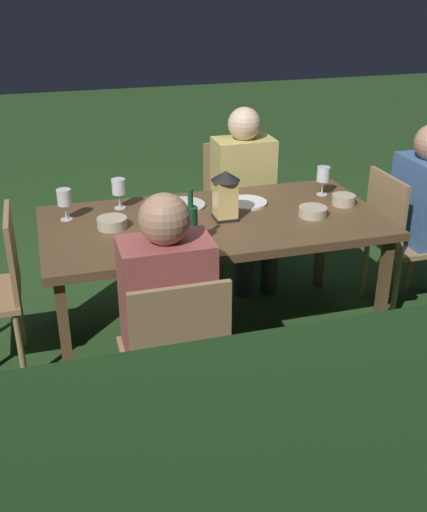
{
  "coord_description": "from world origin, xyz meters",
  "views": [
    {
      "loc": [
        0.85,
        2.93,
        1.95
      ],
      "look_at": [
        0.0,
        0.0,
        0.51
      ],
      "focal_mm": 43.34,
      "sensor_mm": 36.0,
      "label": 1
    }
  ],
  "objects_px": {
    "wine_glass_b": "(64,199)",
    "bowl_olives": "(313,211)",
    "lantern_centerpiece": "(225,193)",
    "bowl_dip": "(153,218)",
    "dining_table": "(214,228)",
    "wine_glass_a": "(323,176)",
    "bowl_salad": "(344,199)",
    "chair_side_left_a": "(236,201)",
    "person_in_mustard": "(246,189)",
    "green_bottle_on_table": "(191,225)",
    "bowl_bread": "(112,222)",
    "person_in_rust": "(164,302)",
    "chair_head_near": "(399,236)",
    "plate_a": "(183,205)",
    "chair_side_right_b": "(176,356)",
    "plate_b": "(246,203)",
    "wine_glass_c": "(119,188)"
  },
  "relations": [
    {
      "from": "wine_glass_b",
      "to": "bowl_olives",
      "type": "distance_m",
      "value": 1.32
    },
    {
      "from": "lantern_centerpiece",
      "to": "bowl_dip",
      "type": "relative_size",
      "value": 2.15
    },
    {
      "from": "dining_table",
      "to": "bowl_olives",
      "type": "bearing_deg",
      "value": 168.94
    },
    {
      "from": "wine_glass_b",
      "to": "wine_glass_a",
      "type": "bearing_deg",
      "value": 179.4
    },
    {
      "from": "wine_glass_b",
      "to": "bowl_salad",
      "type": "relative_size",
      "value": 1.28
    },
    {
      "from": "chair_side_left_a",
      "to": "lantern_centerpiece",
      "type": "relative_size",
      "value": 3.28
    },
    {
      "from": "dining_table",
      "to": "bowl_dip",
      "type": "xyz_separation_m",
      "value": [
        0.32,
        -0.04,
        0.08
      ]
    },
    {
      "from": "chair_side_left_a",
      "to": "bowl_dip",
      "type": "bearing_deg",
      "value": 47.92
    },
    {
      "from": "person_in_mustard",
      "to": "wine_glass_a",
      "type": "height_order",
      "value": "person_in_mustard"
    },
    {
      "from": "person_in_mustard",
      "to": "wine_glass_a",
      "type": "relative_size",
      "value": 6.8
    },
    {
      "from": "green_bottle_on_table",
      "to": "bowl_bread",
      "type": "xyz_separation_m",
      "value": [
        0.33,
        -0.34,
        -0.08
      ]
    },
    {
      "from": "bowl_bread",
      "to": "person_in_rust",
      "type": "bearing_deg",
      "value": 100.44
    },
    {
      "from": "green_bottle_on_table",
      "to": "bowl_olives",
      "type": "relative_size",
      "value": 1.9
    },
    {
      "from": "chair_head_near",
      "to": "person_in_mustard",
      "type": "relative_size",
      "value": 0.76
    },
    {
      "from": "dining_table",
      "to": "plate_a",
      "type": "xyz_separation_m",
      "value": [
        0.11,
        -0.23,
        0.06
      ]
    },
    {
      "from": "chair_side_left_a",
      "to": "bowl_salad",
      "type": "bearing_deg",
      "value": 113.31
    },
    {
      "from": "dining_table",
      "to": "chair_side_right_b",
      "type": "relative_size",
      "value": 2.08
    },
    {
      "from": "person_in_mustard",
      "to": "lantern_centerpiece",
      "type": "height_order",
      "value": "person_in_mustard"
    },
    {
      "from": "chair_head_near",
      "to": "chair_side_left_a",
      "type": "relative_size",
      "value": 1.0
    },
    {
      "from": "plate_a",
      "to": "bowl_olives",
      "type": "height_order",
      "value": "bowl_olives"
    },
    {
      "from": "person_in_rust",
      "to": "bowl_dip",
      "type": "height_order",
      "value": "person_in_rust"
    },
    {
      "from": "wine_glass_a",
      "to": "plate_a",
      "type": "bearing_deg",
      "value": -2.48
    },
    {
      "from": "chair_side_right_b",
      "to": "wine_glass_b",
      "type": "relative_size",
      "value": 5.15
    },
    {
      "from": "person_in_mustard",
      "to": "bowl_bread",
      "type": "relative_size",
      "value": 7.44
    },
    {
      "from": "dining_table",
      "to": "green_bottle_on_table",
      "type": "bearing_deg",
      "value": 56.77
    },
    {
      "from": "plate_b",
      "to": "bowl_dip",
      "type": "distance_m",
      "value": 0.58
    },
    {
      "from": "wine_glass_c",
      "to": "bowl_olives",
      "type": "bearing_deg",
      "value": 157.47
    },
    {
      "from": "wine_glass_a",
      "to": "bowl_bread",
      "type": "bearing_deg",
      "value": 7.44
    },
    {
      "from": "person_in_rust",
      "to": "plate_a",
      "type": "xyz_separation_m",
      "value": [
        -0.29,
        -0.88,
        0.09
      ]
    },
    {
      "from": "chair_head_near",
      "to": "bowl_bread",
      "type": "xyz_separation_m",
      "value": [
        1.69,
        -0.03,
        0.27
      ]
    },
    {
      "from": "dining_table",
      "to": "bowl_olives",
      "type": "relative_size",
      "value": 11.83
    },
    {
      "from": "person_in_mustard",
      "to": "bowl_bread",
      "type": "distance_m",
      "value": 1.13
    },
    {
      "from": "dining_table",
      "to": "bowl_salad",
      "type": "height_order",
      "value": "bowl_salad"
    },
    {
      "from": "person_in_rust",
      "to": "green_bottle_on_table",
      "type": "relative_size",
      "value": 3.96
    },
    {
      "from": "wine_glass_c",
      "to": "plate_a",
      "type": "distance_m",
      "value": 0.37
    },
    {
      "from": "chair_side_left_a",
      "to": "wine_glass_c",
      "type": "height_order",
      "value": "wine_glass_c"
    },
    {
      "from": "chair_head_near",
      "to": "bowl_olives",
      "type": "distance_m",
      "value": 0.69
    },
    {
      "from": "plate_a",
      "to": "bowl_salad",
      "type": "bearing_deg",
      "value": 165.98
    },
    {
      "from": "plate_a",
      "to": "plate_b",
      "type": "xyz_separation_m",
      "value": [
        -0.36,
        0.06,
        0.0
      ]
    },
    {
      "from": "person_in_mustard",
      "to": "chair_side_right_b",
      "type": "bearing_deg",
      "value": 61.44
    },
    {
      "from": "plate_a",
      "to": "bowl_bread",
      "type": "height_order",
      "value": "bowl_bread"
    },
    {
      "from": "person_in_rust",
      "to": "person_in_mustard",
      "type": "bearing_deg",
      "value": -122.05
    },
    {
      "from": "person_in_rust",
      "to": "lantern_centerpiece",
      "type": "relative_size",
      "value": 4.34
    },
    {
      "from": "wine_glass_c",
      "to": "bowl_salad",
      "type": "relative_size",
      "value": 1.28
    },
    {
      "from": "chair_head_near",
      "to": "person_in_rust",
      "type": "relative_size",
      "value": 0.76
    },
    {
      "from": "green_bottle_on_table",
      "to": "bowl_dip",
      "type": "distance_m",
      "value": 0.38
    },
    {
      "from": "wine_glass_c",
      "to": "bowl_bread",
      "type": "height_order",
      "value": "wine_glass_c"
    },
    {
      "from": "wine_glass_c",
      "to": "chair_side_left_a",
      "type": "bearing_deg",
      "value": -147.81
    },
    {
      "from": "person_in_rust",
      "to": "bowl_olives",
      "type": "relative_size",
      "value": 7.51
    },
    {
      "from": "bowl_olives",
      "to": "wine_glass_c",
      "type": "bearing_deg",
      "value": -22.53
    }
  ]
}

